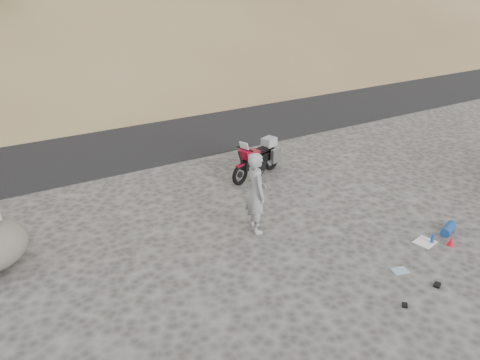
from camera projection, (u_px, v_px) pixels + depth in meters
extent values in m
plane|color=#3D3B38|center=(305.00, 241.00, 10.12)|extent=(140.00, 140.00, 0.00)
cube|color=black|center=(154.00, 128.00, 17.16)|extent=(120.00, 7.00, 0.05)
torus|color=black|center=(240.00, 175.00, 12.61)|extent=(0.60, 0.30, 0.60)
cylinder|color=black|center=(240.00, 175.00, 12.61)|extent=(0.19, 0.11, 0.18)
torus|color=black|center=(271.00, 160.00, 13.58)|extent=(0.64, 0.33, 0.64)
cylinder|color=black|center=(271.00, 160.00, 13.58)|extent=(0.21, 0.13, 0.20)
cylinder|color=black|center=(242.00, 162.00, 12.52)|extent=(0.34, 0.16, 0.74)
cylinder|color=black|center=(245.00, 149.00, 12.46)|extent=(0.22, 0.55, 0.04)
cube|color=black|center=(256.00, 160.00, 13.00)|extent=(1.10, 0.56, 0.27)
cube|color=black|center=(258.00, 166.00, 13.13)|extent=(0.48, 0.39, 0.25)
cube|color=maroon|center=(251.00, 155.00, 12.76)|extent=(0.54, 0.41, 0.28)
cube|color=maroon|center=(246.00, 154.00, 12.54)|extent=(0.36, 0.38, 0.32)
cube|color=silver|center=(244.00, 146.00, 12.40)|extent=(0.19, 0.29, 0.23)
cube|color=black|center=(261.00, 150.00, 13.05)|extent=(0.54, 0.35, 0.11)
cube|color=black|center=(269.00, 148.00, 13.31)|extent=(0.35, 0.26, 0.09)
cube|color=#A3A3A7|center=(276.00, 155.00, 13.27)|extent=(0.38, 0.22, 0.41)
cube|color=#A3A3A7|center=(263.00, 152.00, 13.55)|extent=(0.38, 0.22, 0.41)
cube|color=gray|center=(269.00, 142.00, 13.24)|extent=(0.46, 0.42, 0.24)
cube|color=maroon|center=(240.00, 165.00, 12.49)|extent=(0.29, 0.19, 0.04)
cylinder|color=black|center=(263.00, 172.00, 13.13)|extent=(0.08, 0.19, 0.33)
cylinder|color=#A3A3A7|center=(271.00, 161.00, 13.36)|extent=(0.42, 0.21, 0.12)
imported|color=gray|center=(256.00, 230.00, 10.56)|extent=(0.60, 0.77, 1.86)
cube|color=white|center=(425.00, 242.00, 10.07)|extent=(0.49, 0.46, 0.01)
cylinder|color=navy|center=(448.00, 229.00, 10.39)|extent=(0.56, 0.38, 0.21)
cylinder|color=navy|center=(433.00, 239.00, 10.01)|extent=(0.08, 0.08, 0.21)
cone|color=red|center=(451.00, 241.00, 9.92)|extent=(0.20, 0.20, 0.21)
cube|color=black|center=(437.00, 285.00, 8.68)|extent=(0.19, 0.17, 0.04)
cube|color=black|center=(405.00, 305.00, 8.17)|extent=(0.15, 0.15, 0.04)
cube|color=#83AACB|center=(400.00, 271.00, 9.12)|extent=(0.35, 0.30, 0.01)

